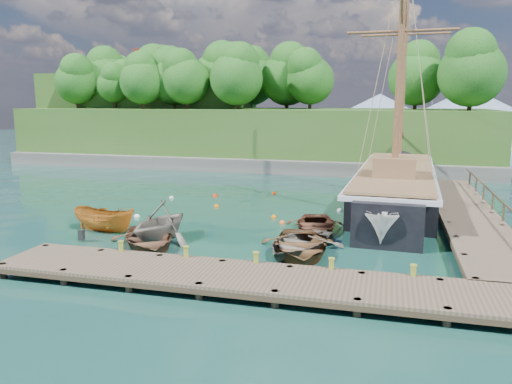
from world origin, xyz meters
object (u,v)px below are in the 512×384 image
rowboat_0 (148,247)px  rowboat_4 (315,231)px  rowboat_2 (300,254)px  schooner (395,191)px  rowboat_1 (161,240)px  rowboat_3 (298,251)px  cabin_boat_white (386,239)px  motorboat_orange (105,232)px

rowboat_0 → rowboat_4: size_ratio=1.06×
rowboat_2 → schooner: 12.65m
rowboat_2 → schooner: (4.28, 11.85, 1.08)m
rowboat_1 → schooner: 16.18m
rowboat_1 → rowboat_3: size_ratio=0.87×
rowboat_0 → rowboat_4: 8.86m
rowboat_3 → schooner: size_ratio=0.18×
rowboat_1 → rowboat_2: rowboat_1 is taller
rowboat_4 → cabin_boat_white: size_ratio=0.81×
rowboat_4 → cabin_boat_white: (3.72, -0.56, 0.00)m
rowboat_0 → rowboat_4: (7.40, 4.86, 0.00)m
rowboat_0 → rowboat_1: rowboat_1 is taller
schooner → cabin_boat_white: bearing=-90.6°
rowboat_3 → motorboat_orange: motorboat_orange is taller
rowboat_2 → schooner: bearing=57.4°
rowboat_4 → schooner: bearing=52.6°
rowboat_2 → motorboat_orange: size_ratio=1.31×
cabin_boat_white → motorboat_orange: bearing=-164.6°
rowboat_2 → motorboat_orange: 10.91m
rowboat_0 → cabin_boat_white: 11.92m
rowboat_2 → cabin_boat_white: size_ratio=0.92×
rowboat_3 → rowboat_4: (0.27, 3.72, 0.00)m
rowboat_0 → rowboat_2: rowboat_2 is taller
schooner → rowboat_2: bearing=-107.2°
rowboat_2 → cabin_boat_white: 5.26m
motorboat_orange → cabin_boat_white: cabin_boat_white is taller
rowboat_0 → schooner: (11.58, 12.53, 1.08)m
rowboat_4 → motorboat_orange: (-10.93, -2.92, 0.00)m
motorboat_orange → rowboat_3: bearing=-85.0°
motorboat_orange → cabin_boat_white: bearing=-71.6°
rowboat_3 → rowboat_4: size_ratio=1.05×
rowboat_2 → rowboat_4: rowboat_2 is taller
rowboat_3 → motorboat_orange: 10.69m
rowboat_3 → schooner: 12.28m
schooner → rowboat_3: bearing=-108.7°
rowboat_3 → cabin_boat_white: bearing=55.6°
rowboat_3 → rowboat_1: bearing=-163.3°
rowboat_4 → cabin_boat_white: bearing=-17.3°
rowboat_1 → rowboat_3: bearing=9.8°
rowboat_4 → motorboat_orange: motorboat_orange is taller
rowboat_4 → motorboat_orange: 11.32m
rowboat_3 → rowboat_2: bearing=-52.4°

